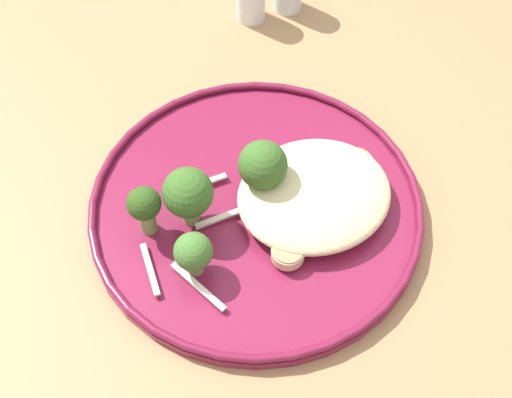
{
  "coord_description": "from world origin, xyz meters",
  "views": [
    {
      "loc": [
        0.09,
        0.35,
        1.24
      ],
      "look_at": [
        -0.04,
        0.05,
        0.76
      ],
      "focal_mm": 47.62,
      "sensor_mm": 36.0,
      "label": 1
    }
  ],
  "objects_px": {
    "seared_scallop_front_small": "(302,207)",
    "broccoli_floret_near_rim": "(145,206)",
    "dinner_plate": "(256,207)",
    "broccoli_floret_beside_noodles": "(263,166)",
    "broccoli_floret_left_leaning": "(193,253)",
    "seared_scallop_half_hidden": "(345,211)",
    "broccoli_floret_right_tilted": "(188,194)",
    "seared_scallop_large_seared": "(355,165)",
    "seared_scallop_tilted_round": "(288,253)",
    "seared_scallop_rear_pale": "(310,186)"
  },
  "relations": [
    {
      "from": "seared_scallop_front_small",
      "to": "broccoli_floret_left_leaning",
      "type": "relative_size",
      "value": 0.57
    },
    {
      "from": "seared_scallop_large_seared",
      "to": "broccoli_floret_left_leaning",
      "type": "xyz_separation_m",
      "value": [
        0.16,
        0.04,
        0.02
      ]
    },
    {
      "from": "seared_scallop_rear_pale",
      "to": "broccoli_floret_left_leaning",
      "type": "distance_m",
      "value": 0.12
    },
    {
      "from": "dinner_plate",
      "to": "seared_scallop_front_small",
      "type": "relative_size",
      "value": 11.39
    },
    {
      "from": "seared_scallop_tilted_round",
      "to": "broccoli_floret_near_rim",
      "type": "height_order",
      "value": "broccoli_floret_near_rim"
    },
    {
      "from": "seared_scallop_tilted_round",
      "to": "seared_scallop_large_seared",
      "type": "bearing_deg",
      "value": -147.21
    },
    {
      "from": "seared_scallop_rear_pale",
      "to": "broccoli_floret_near_rim",
      "type": "height_order",
      "value": "broccoli_floret_near_rim"
    },
    {
      "from": "seared_scallop_large_seared",
      "to": "seared_scallop_front_small",
      "type": "relative_size",
      "value": 1.23
    },
    {
      "from": "seared_scallop_rear_pale",
      "to": "broccoli_floret_left_leaning",
      "type": "height_order",
      "value": "broccoli_floret_left_leaning"
    },
    {
      "from": "broccoli_floret_near_rim",
      "to": "seared_scallop_large_seared",
      "type": "bearing_deg",
      "value": 175.96
    },
    {
      "from": "dinner_plate",
      "to": "broccoli_floret_beside_noodles",
      "type": "bearing_deg",
      "value": -136.44
    },
    {
      "from": "seared_scallop_large_seared",
      "to": "seared_scallop_tilted_round",
      "type": "relative_size",
      "value": 1.13
    },
    {
      "from": "seared_scallop_large_seared",
      "to": "seared_scallop_front_small",
      "type": "distance_m",
      "value": 0.07
    },
    {
      "from": "broccoli_floret_near_rim",
      "to": "broccoli_floret_right_tilted",
      "type": "relative_size",
      "value": 0.85
    },
    {
      "from": "seared_scallop_rear_pale",
      "to": "seared_scallop_tilted_round",
      "type": "xyz_separation_m",
      "value": [
        0.05,
        0.05,
        -0.0
      ]
    },
    {
      "from": "broccoli_floret_beside_noodles",
      "to": "seared_scallop_large_seared",
      "type": "bearing_deg",
      "value": 173.45
    },
    {
      "from": "broccoli_floret_near_rim",
      "to": "seared_scallop_tilted_round",
      "type": "bearing_deg",
      "value": 142.94
    },
    {
      "from": "seared_scallop_half_hidden",
      "to": "seared_scallop_front_small",
      "type": "relative_size",
      "value": 1.11
    },
    {
      "from": "broccoli_floret_left_leaning",
      "to": "broccoli_floret_beside_noodles",
      "type": "relative_size",
      "value": 0.72
    },
    {
      "from": "broccoli_floret_near_rim",
      "to": "broccoli_floret_beside_noodles",
      "type": "xyz_separation_m",
      "value": [
        -0.1,
        0.0,
        0.01
      ]
    },
    {
      "from": "broccoli_floret_near_rim",
      "to": "broccoli_floret_right_tilted",
      "type": "height_order",
      "value": "broccoli_floret_right_tilted"
    },
    {
      "from": "broccoli_floret_near_rim",
      "to": "seared_scallop_front_small",
      "type": "bearing_deg",
      "value": 163.59
    },
    {
      "from": "broccoli_floret_right_tilted",
      "to": "broccoli_floret_left_leaning",
      "type": "bearing_deg",
      "value": 74.43
    },
    {
      "from": "broccoli_floret_left_leaning",
      "to": "broccoli_floret_right_tilted",
      "type": "bearing_deg",
      "value": -105.57
    },
    {
      "from": "seared_scallop_rear_pale",
      "to": "broccoli_floret_beside_noodles",
      "type": "height_order",
      "value": "broccoli_floret_beside_noodles"
    },
    {
      "from": "broccoli_floret_beside_noodles",
      "to": "seared_scallop_tilted_round",
      "type": "bearing_deg",
      "value": 84.45
    },
    {
      "from": "seared_scallop_front_small",
      "to": "broccoli_floret_near_rim",
      "type": "xyz_separation_m",
      "value": [
        0.12,
        -0.04,
        0.02
      ]
    },
    {
      "from": "seared_scallop_front_small",
      "to": "broccoli_floret_right_tilted",
      "type": "relative_size",
      "value": 0.42
    },
    {
      "from": "seared_scallop_rear_pale",
      "to": "broccoli_floret_beside_noodles",
      "type": "relative_size",
      "value": 0.52
    },
    {
      "from": "seared_scallop_tilted_round",
      "to": "broccoli_floret_beside_noodles",
      "type": "bearing_deg",
      "value": -95.55
    },
    {
      "from": "seared_scallop_front_small",
      "to": "dinner_plate",
      "type": "bearing_deg",
      "value": -36.3
    },
    {
      "from": "seared_scallop_rear_pale",
      "to": "seared_scallop_large_seared",
      "type": "relative_size",
      "value": 1.04
    },
    {
      "from": "seared_scallop_large_seared",
      "to": "broccoli_floret_near_rim",
      "type": "xyz_separation_m",
      "value": [
        0.19,
        -0.01,
        0.02
      ]
    },
    {
      "from": "seared_scallop_half_hidden",
      "to": "seared_scallop_rear_pale",
      "type": "xyz_separation_m",
      "value": [
        0.02,
        -0.03,
        -0.0
      ]
    },
    {
      "from": "broccoli_floret_right_tilted",
      "to": "broccoli_floret_beside_noodles",
      "type": "xyz_separation_m",
      "value": [
        -0.07,
        -0.0,
        0.0
      ]
    },
    {
      "from": "seared_scallop_tilted_round",
      "to": "seared_scallop_front_small",
      "type": "distance_m",
      "value": 0.05
    },
    {
      "from": "seared_scallop_tilted_round",
      "to": "broccoli_floret_near_rim",
      "type": "xyz_separation_m",
      "value": [
        0.1,
        -0.07,
        0.02
      ]
    },
    {
      "from": "seared_scallop_large_seared",
      "to": "broccoli_floret_right_tilted",
      "type": "relative_size",
      "value": 0.51
    },
    {
      "from": "seared_scallop_front_small",
      "to": "broccoli_floret_right_tilted",
      "type": "xyz_separation_m",
      "value": [
        0.09,
        -0.03,
        0.03
      ]
    },
    {
      "from": "broccoli_floret_near_rim",
      "to": "broccoli_floret_left_leaning",
      "type": "relative_size",
      "value": 1.15
    },
    {
      "from": "seared_scallop_half_hidden",
      "to": "broccoli_floret_beside_noodles",
      "type": "xyz_separation_m",
      "value": [
        0.05,
        -0.05,
        0.03
      ]
    },
    {
      "from": "seared_scallop_large_seared",
      "to": "broccoli_floret_left_leaning",
      "type": "distance_m",
      "value": 0.17
    },
    {
      "from": "broccoli_floret_left_leaning",
      "to": "broccoli_floret_beside_noodles",
      "type": "xyz_separation_m",
      "value": [
        -0.08,
        -0.05,
        0.01
      ]
    },
    {
      "from": "seared_scallop_half_hidden",
      "to": "seared_scallop_tilted_round",
      "type": "relative_size",
      "value": 1.02
    },
    {
      "from": "seared_scallop_front_small",
      "to": "broccoli_floret_left_leaning",
      "type": "height_order",
      "value": "broccoli_floret_left_leaning"
    },
    {
      "from": "seared_scallop_large_seared",
      "to": "broccoli_floret_right_tilted",
      "type": "height_order",
      "value": "broccoli_floret_right_tilted"
    },
    {
      "from": "seared_scallop_front_small",
      "to": "broccoli_floret_near_rim",
      "type": "relative_size",
      "value": 0.49
    },
    {
      "from": "broccoli_floret_beside_noodles",
      "to": "dinner_plate",
      "type": "bearing_deg",
      "value": 43.56
    },
    {
      "from": "dinner_plate",
      "to": "broccoli_floret_near_rim",
      "type": "bearing_deg",
      "value": -8.0
    },
    {
      "from": "broccoli_floret_beside_noodles",
      "to": "broccoli_floret_right_tilted",
      "type": "bearing_deg",
      "value": 1.51
    }
  ]
}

